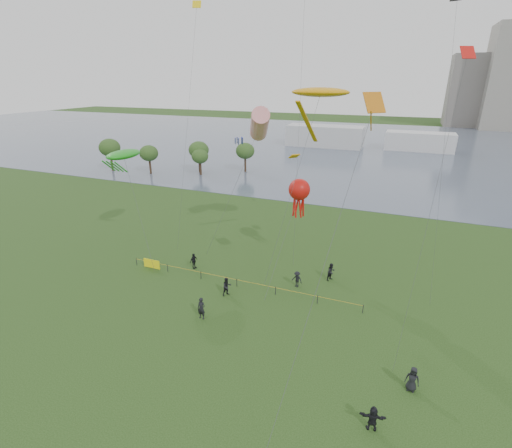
% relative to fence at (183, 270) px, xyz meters
% --- Properties ---
extents(ground_plane, '(400.00, 400.00, 0.00)m').
position_rel_fence_xyz_m(ground_plane, '(9.19, -12.62, -0.55)').
color(ground_plane, '#1B3711').
extents(lake, '(400.00, 120.00, 0.08)m').
position_rel_fence_xyz_m(lake, '(9.19, 87.38, -0.53)').
color(lake, '#525D70').
rests_on(lake, ground_plane).
extents(building_low, '(16.00, 18.00, 28.00)m').
position_rel_fence_xyz_m(building_low, '(41.19, 155.38, 13.45)').
color(building_low, slate).
rests_on(building_low, ground_plane).
extents(pavilion_left, '(22.00, 8.00, 6.00)m').
position_rel_fence_xyz_m(pavilion_left, '(-2.81, 82.38, 2.45)').
color(pavilion_left, silver).
rests_on(pavilion_left, ground_plane).
extents(pavilion_right, '(18.00, 7.00, 5.00)m').
position_rel_fence_xyz_m(pavilion_right, '(23.19, 85.38, 1.95)').
color(pavilion_right, silver).
rests_on(pavilion_right, ground_plane).
extents(trees, '(31.72, 14.09, 6.97)m').
position_rel_fence_xyz_m(trees, '(-25.46, 37.95, 4.08)').
color(trees, '#322317').
rests_on(trees, ground_plane).
extents(fence, '(24.07, 0.07, 1.05)m').
position_rel_fence_xyz_m(fence, '(0.00, 0.00, 0.00)').
color(fence, black).
rests_on(fence, ground_plane).
extents(spectator_a, '(1.07, 1.12, 1.83)m').
position_rel_fence_xyz_m(spectator_a, '(5.92, -1.75, 0.36)').
color(spectator_a, black).
rests_on(spectator_a, ground_plane).
extents(spectator_b, '(1.18, 0.84, 1.66)m').
position_rel_fence_xyz_m(spectator_b, '(11.58, 2.13, 0.27)').
color(spectator_b, black).
rests_on(spectator_b, ground_plane).
extents(spectator_c, '(0.66, 1.09, 1.74)m').
position_rel_fence_xyz_m(spectator_c, '(0.31, 1.69, 0.31)').
color(spectator_c, black).
rests_on(spectator_c, ground_plane).
extents(spectator_d, '(0.93, 0.66, 1.79)m').
position_rel_fence_xyz_m(spectator_d, '(22.08, -7.56, 0.34)').
color(spectator_d, black).
rests_on(spectator_d, ground_plane).
extents(spectator_e, '(1.57, 0.71, 1.64)m').
position_rel_fence_xyz_m(spectator_e, '(19.98, -11.54, 0.26)').
color(spectator_e, black).
rests_on(spectator_e, ground_plane).
extents(spectator_f, '(0.73, 0.50, 1.96)m').
position_rel_fence_xyz_m(spectator_f, '(5.50, -5.82, 0.43)').
color(spectator_f, black).
rests_on(spectator_f, ground_plane).
extents(spectator_g, '(1.07, 1.13, 1.84)m').
position_rel_fence_xyz_m(spectator_g, '(14.42, 4.68, 0.36)').
color(spectator_g, black).
rests_on(spectator_g, ground_plane).
extents(kite_stingray, '(5.84, 10.19, 18.25)m').
position_rel_fence_xyz_m(kite_stingray, '(11.57, 7.46, 17.20)').
color(kite_stingray, '#3F3F42').
extents(kite_windsock, '(7.41, 5.18, 16.54)m').
position_rel_fence_xyz_m(kite_windsock, '(5.38, 7.88, 14.04)').
color(kite_windsock, '#3F3F42').
extents(kite_creature, '(7.12, 6.57, 11.72)m').
position_rel_fence_xyz_m(kite_creature, '(-8.91, 3.58, 10.68)').
color(kite_creature, '#3F3F42').
extents(kite_octopus, '(2.21, 9.22, 9.55)m').
position_rel_fence_xyz_m(kite_octopus, '(10.15, 6.88, 7.81)').
color(kite_octopus, '#3F3F42').
extents(kite_delta, '(3.41, 12.83, 18.28)m').
position_rel_fence_xyz_m(kite_delta, '(17.35, -4.81, 16.08)').
color(kite_delta, '#3F3F42').
extents(small_kites, '(26.03, 13.73, 7.87)m').
position_rel_fence_xyz_m(small_kites, '(12.46, 7.52, 24.26)').
color(small_kites, yellow).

